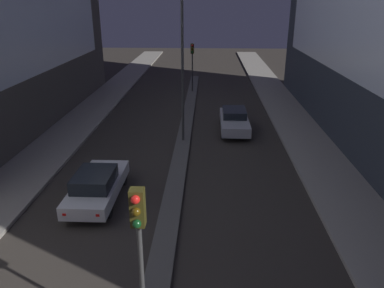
% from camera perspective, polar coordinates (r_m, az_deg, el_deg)
% --- Properties ---
extents(median_strip, '(0.87, 37.99, 0.15)m').
position_cam_1_polar(median_strip, '(24.95, -1.09, 1.86)').
color(median_strip, '#56544F').
rests_on(median_strip, ground).
extents(traffic_light_near, '(0.32, 0.42, 4.40)m').
position_cam_1_polar(traffic_light_near, '(8.73, -8.08, -13.70)').
color(traffic_light_near, '#383838').
rests_on(traffic_light_near, median_strip).
extents(traffic_light_mid, '(0.32, 0.42, 4.40)m').
position_cam_1_polar(traffic_light_mid, '(35.42, 0.05, 13.18)').
color(traffic_light_mid, '#383838').
rests_on(traffic_light_mid, median_strip).
extents(street_lamp, '(0.47, 0.47, 9.58)m').
position_cam_1_polar(street_lamp, '(21.92, -1.49, 15.60)').
color(street_lamp, '#383838').
rests_on(street_lamp, median_strip).
extents(car_left_lane, '(1.85, 4.67, 1.47)m').
position_cam_1_polar(car_left_lane, '(16.96, -14.28, -6.12)').
color(car_left_lane, silver).
rests_on(car_left_lane, ground).
extents(car_right_lane, '(1.81, 4.81, 1.42)m').
position_cam_1_polar(car_right_lane, '(25.37, 6.45, 3.64)').
color(car_right_lane, '#B2B2B7').
rests_on(car_right_lane, ground).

